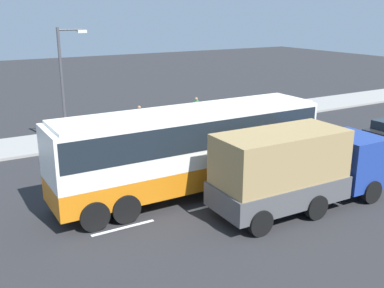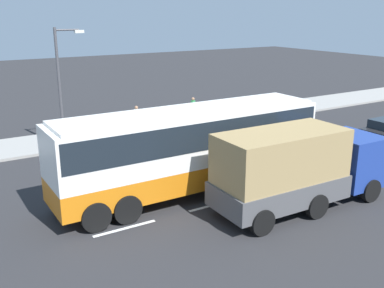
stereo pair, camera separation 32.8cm
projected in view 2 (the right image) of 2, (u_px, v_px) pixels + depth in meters
ground_plane at (159, 191)px, 19.36m from camera, size 120.00×120.00×0.00m
sidewalk_curb at (85, 137)px, 27.29m from camera, size 80.00×4.00×0.15m
lane_centreline at (105, 234)px, 15.66m from camera, size 23.96×0.16×0.01m
coach_bus at (191, 142)px, 18.54m from camera, size 11.74×2.73×3.66m
cargo_truck at (298, 166)px, 17.32m from camera, size 7.49×2.68×3.23m
pedestrian_near_curb at (137, 117)px, 28.16m from camera, size 0.32×0.32×1.64m
pedestrian_at_crossing at (193, 107)px, 30.99m from camera, size 0.32×0.32×1.63m
street_lamp at (62, 80)px, 24.30m from camera, size 1.64×0.24×6.54m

